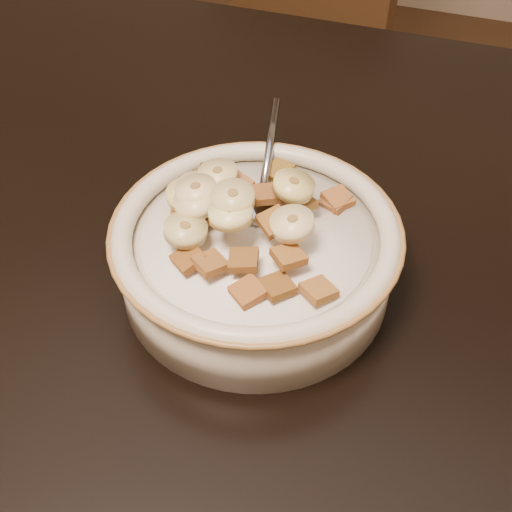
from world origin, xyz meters
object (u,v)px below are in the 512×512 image
(spoon, at_px, (261,204))
(table, at_px, (38,226))
(chair, at_px, (267,50))
(cereal_bowl, at_px, (256,261))

(spoon, bearing_deg, table, -8.42)
(chair, height_order, cereal_bowl, chair)
(cereal_bowl, xyz_separation_m, spoon, (-0.01, 0.03, 0.03))
(table, xyz_separation_m, spoon, (0.21, 0.02, 0.07))
(chair, distance_m, cereal_bowl, 0.89)
(table, height_order, spoon, spoon)
(table, bearing_deg, cereal_bowl, -4.61)
(chair, relative_size, spoon, 20.36)
(chair, bearing_deg, spoon, -56.61)
(table, height_order, chair, chair)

